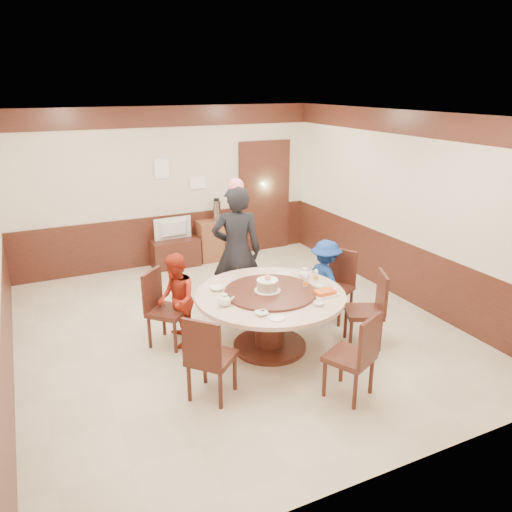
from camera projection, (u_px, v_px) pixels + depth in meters
name	position (u px, v px, depth m)	size (l,w,h in m)	color
room	(234.00, 253.00, 6.45)	(6.00, 6.04, 2.84)	beige
banquet_table	(270.00, 309.00, 6.12)	(1.82, 1.82, 0.78)	#3F1B13
chair_0	(335.00, 298.00, 7.01)	(0.60, 0.60, 0.97)	#3F1B13
chair_1	(245.00, 286.00, 7.42)	(0.51, 0.52, 0.97)	#3F1B13
chair_2	(167.00, 322.00, 6.30)	(0.62, 0.62, 0.97)	#3F1B13
chair_3	(211.00, 371.00, 5.22)	(0.62, 0.62, 0.97)	#3F1B13
chair_4	(350.00, 370.00, 5.23)	(0.59, 0.59, 0.97)	#3F1B13
chair_5	(365.00, 322.00, 6.28)	(0.59, 0.58, 0.97)	#3F1B13
person_standing	(237.00, 252.00, 6.94)	(0.68, 0.45, 1.88)	black
person_red	(176.00, 300.00, 6.20)	(0.58, 0.45, 1.20)	#A12615
person_blue	(325.00, 280.00, 6.90)	(0.74, 0.43, 1.15)	navy
birthday_cake	(267.00, 285.00, 6.01)	(0.32, 0.32, 0.21)	white
teapot_left	(224.00, 301.00, 5.68)	(0.17, 0.15, 0.13)	white
teapot_right	(304.00, 274.00, 6.47)	(0.17, 0.15, 0.13)	white
bowl_0	(217.00, 288.00, 6.13)	(0.16, 0.16, 0.04)	white
bowl_1	(319.00, 304.00, 5.70)	(0.13, 0.13, 0.04)	white
bowl_2	(261.00, 313.00, 5.47)	(0.14, 0.14, 0.04)	white
bowl_3	(319.00, 286.00, 6.20)	(0.13, 0.13, 0.04)	white
saucer_near	(277.00, 318.00, 5.39)	(0.18, 0.18, 0.01)	white
saucer_far	(283.00, 273.00, 6.65)	(0.18, 0.18, 0.01)	white
shrimp_platter	(325.00, 293.00, 5.97)	(0.30, 0.20, 0.06)	white
bottle_0	(306.00, 282.00, 6.15)	(0.06, 0.06, 0.16)	white
bottle_1	(316.00, 277.00, 6.34)	(0.06, 0.06, 0.16)	white
tv_stand	(175.00, 253.00, 9.05)	(0.85, 0.45, 0.50)	#3F1B13
television	(174.00, 229.00, 8.90)	(0.68, 0.09, 0.39)	gray
side_cabinet	(219.00, 240.00, 9.38)	(0.80, 0.40, 0.75)	brown
thermos	(217.00, 210.00, 9.19)	(0.15, 0.15, 0.38)	silver
notice_left	(162.00, 169.00, 8.69)	(0.25, 0.00, 0.35)	white
notice_right	(198.00, 183.00, 9.05)	(0.30, 0.00, 0.22)	white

